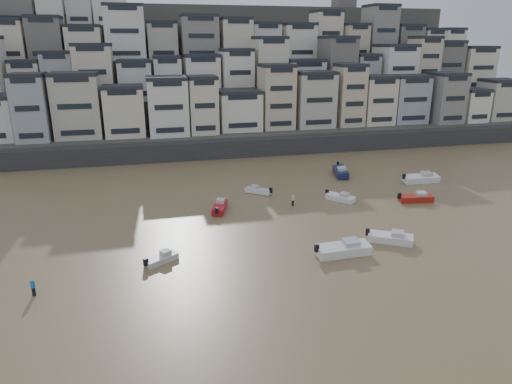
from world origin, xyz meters
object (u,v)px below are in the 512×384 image
object	(u,v)px
boat_b	(390,237)
boat_h	(258,190)
boat_g	(421,177)
boat_a	(343,248)
person_pink	(293,200)
person_blue	(33,287)
boat_i	(341,170)
boat_j	(161,258)
boat_d	(416,197)
boat_f	(220,206)
boat_e	(340,197)

from	to	relation	value
boat_b	boat_h	size ratio (longest dim) A/B	1.25
boat_g	boat_a	xyz separation A→B (m)	(-23.62, -21.99, 0.01)
boat_h	person_pink	distance (m)	7.36
person_pink	person_blue	bearing A→B (deg)	-150.37
boat_g	person_blue	distance (m)	59.04
boat_g	boat_b	bearing A→B (deg)	-126.57
boat_a	boat_i	bearing A→B (deg)	65.12
boat_h	boat_a	bearing A→B (deg)	136.63
boat_j	boat_d	size ratio (longest dim) A/B	0.75
boat_a	boat_h	size ratio (longest dim) A/B	1.49
boat_b	person_pink	world-z (taller)	person_pink
boat_f	boat_i	distance (m)	26.26
boat_j	boat_f	xyz separation A→B (m)	(8.49, 13.89, 0.16)
boat_e	boat_i	bearing A→B (deg)	118.82
boat_f	boat_g	bearing A→B (deg)	-63.10
boat_g	boat_b	distance (m)	26.41
boat_a	boat_d	distance (m)	22.30
boat_a	boat_h	bearing A→B (deg)	97.69
boat_a	boat_b	xyz separation A→B (m)	(6.65, 1.76, -0.14)
boat_f	boat_d	bearing A→B (deg)	-77.88
boat_f	person_blue	distance (m)	26.87
boat_j	boat_d	xyz separation A→B (m)	(36.71, 10.78, 0.18)
boat_a	boat_b	bearing A→B (deg)	13.21
boat_a	boat_d	world-z (taller)	boat_a
boat_b	boat_h	xyz separation A→B (m)	(-10.39, 21.14, -0.15)
boat_a	boat_j	size ratio (longest dim) A/B	1.64
person_pink	boat_e	bearing A→B (deg)	2.42
person_blue	boat_b	bearing A→B (deg)	4.13
boat_j	person_blue	world-z (taller)	person_blue
boat_i	boat_h	bearing A→B (deg)	-54.76
person_pink	boat_b	bearing A→B (deg)	-64.49
boat_b	boat_f	world-z (taller)	boat_b
boat_h	person_blue	distance (m)	36.06
boat_d	person_blue	size ratio (longest dim) A/B	3.07
boat_h	boat_i	world-z (taller)	boat_i
person_pink	boat_d	bearing A→B (deg)	-8.30
boat_e	person_pink	size ratio (longest dim) A/B	2.70
boat_e	boat_h	world-z (taller)	boat_e
boat_a	boat_e	bearing A→B (deg)	65.60
boat_g	person_pink	bearing A→B (deg)	-163.38
boat_g	boat_f	world-z (taller)	boat_g
boat_j	boat_b	xyz separation A→B (m)	(25.82, -1.23, 0.20)
boat_h	boat_i	size ratio (longest dim) A/B	0.67
boat_h	person_blue	xyz separation A→B (m)	(-27.04, -23.84, 0.27)
boat_h	boat_g	bearing A→B (deg)	-144.53
boat_g	boat_e	bearing A→B (deg)	-158.85
boat_a	boat_j	distance (m)	19.40
boat_f	boat_i	xyz separation A→B (m)	(23.22, 12.26, 0.19)
boat_f	boat_d	distance (m)	28.38
boat_a	boat_e	world-z (taller)	boat_a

